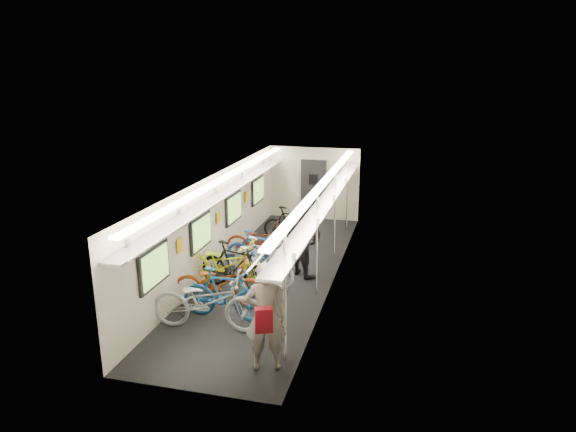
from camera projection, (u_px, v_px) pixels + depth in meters
The scene contains 14 objects.
train_car_shell at pixel (267, 200), 12.97m from camera, with size 10.00×10.00×10.00m.
bicycle_0 at pixel (207, 302), 9.78m from camera, with size 0.76×2.18×1.14m, color #A5A6AA.
bicycle_1 at pixel (224, 294), 10.21m from camera, with size 0.50×1.78×1.07m, color #185192.
bicycle_2 at pixel (219, 283), 10.77m from camera, with size 0.69×1.98×1.04m, color #8B340F.
bicycle_3 at pixel (235, 267), 11.48m from camera, with size 0.54×1.91×1.15m, color black.
bicycle_4 at pixel (225, 265), 11.62m from camera, with size 0.76×2.19×1.15m, color yellow.
bicycle_5 at pixel (263, 261), 11.89m from camera, with size 0.52×1.83×1.10m, color silver.
bicycle_6 at pixel (257, 255), 12.46m from camera, with size 0.67×1.92×1.01m, color silver.
bicycle_7 at pixel (258, 250), 12.74m from camera, with size 0.48×1.71×1.03m, color #1B47A2.
bicycle_8 at pixel (259, 240), 13.63m from camera, with size 0.62×1.78×0.94m, color maroon.
bicycle_9 at pixel (291, 225), 14.73m from camera, with size 0.50×1.76×1.06m, color black.
passenger_near at pixel (265, 316), 8.38m from camera, with size 0.69×0.46×1.90m, color gray.
passenger_mid at pixel (304, 239), 12.35m from camera, with size 0.88×0.68×1.80m, color black.
backpack at pixel (264, 320), 7.56m from camera, with size 0.26×0.14×0.38m, color #A61021.
Camera 1 is at (3.19, -11.37, 4.83)m, focal length 32.00 mm.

